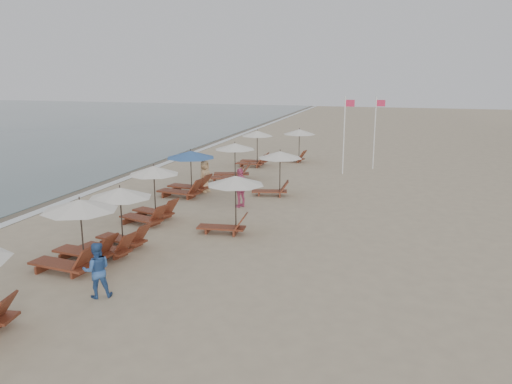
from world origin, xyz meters
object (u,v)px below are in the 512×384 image
(beachgoer_mid_a, at_px, (97,270))
(beachgoer_far_a, at_px, (241,188))
(inland_station_2, at_px, (296,141))
(inland_station_0, at_px, (230,196))
(lounger_station_2, at_px, (116,220))
(lounger_station_3, at_px, (150,195))
(inland_station_1, at_px, (276,166))
(beachgoer_far_b, at_px, (205,176))
(lounger_station_5, at_px, (231,162))
(flag_pole_near, at_px, (345,132))
(lounger_station_6, at_px, (254,148))
(lounger_station_1, at_px, (75,234))
(lounger_station_4, at_px, (186,174))

(beachgoer_mid_a, xyz_separation_m, beachgoer_far_a, (0.84, 10.33, 0.12))
(inland_station_2, distance_m, beachgoer_mid_a, 23.09)
(inland_station_0, relative_size, inland_station_2, 1.00)
(lounger_station_2, bearing_deg, lounger_station_3, 99.46)
(inland_station_1, relative_size, beachgoer_far_b, 1.56)
(lounger_station_5, xyz_separation_m, flag_pole_near, (5.94, 3.74, 1.52))
(inland_station_0, height_order, beachgoer_mid_a, inland_station_0)
(lounger_station_3, relative_size, beachgoer_mid_a, 1.59)
(beachgoer_mid_a, relative_size, beachgoer_far_b, 0.96)
(lounger_station_2, height_order, flag_pole_near, flag_pole_near)
(lounger_station_6, xyz_separation_m, beachgoer_mid_a, (1.53, -20.64, -0.38))
(lounger_station_1, xyz_separation_m, beachgoer_far_a, (2.75, 8.55, -0.18))
(lounger_station_5, bearing_deg, beachgoer_far_a, -66.81)
(inland_station_0, height_order, inland_station_2, same)
(inland_station_1, bearing_deg, lounger_station_5, 140.63)
(lounger_station_5, xyz_separation_m, lounger_station_6, (-0.02, 4.83, 0.11))
(lounger_station_6, xyz_separation_m, flag_pole_near, (5.96, -1.09, 1.41))
(lounger_station_1, bearing_deg, lounger_station_6, 88.84)
(lounger_station_6, relative_size, beachgoer_far_b, 1.45)
(lounger_station_3, xyz_separation_m, inland_station_1, (3.91, 5.96, 0.35))
(lounger_station_6, bearing_deg, lounger_station_2, -89.79)
(inland_station_0, bearing_deg, lounger_station_1, -126.46)
(inland_station_0, xyz_separation_m, inland_station_1, (0.21, 6.50, 0.04))
(lounger_station_1, relative_size, lounger_station_6, 1.16)
(inland_station_0, distance_m, flag_pole_near, 13.33)
(flag_pole_near, bearing_deg, lounger_station_5, -147.83)
(lounger_station_2, distance_m, beachgoer_far_b, 9.32)
(lounger_station_3, bearing_deg, beachgoer_mid_a, -73.73)
(lounger_station_4, relative_size, lounger_station_5, 1.05)
(lounger_station_3, relative_size, beachgoer_far_b, 1.53)
(inland_station_2, xyz_separation_m, beachgoer_far_a, (0.06, -12.74, -0.55))
(inland_station_2, relative_size, flag_pole_near, 0.56)
(lounger_station_2, xyz_separation_m, inland_station_1, (3.30, 9.61, 0.35))
(lounger_station_4, xyz_separation_m, inland_station_0, (4.13, -5.24, 0.34))
(lounger_station_1, relative_size, inland_station_2, 1.07)
(beachgoer_far_a, bearing_deg, lounger_station_3, -9.10)
(lounger_station_4, xyz_separation_m, inland_station_2, (3.29, 11.27, 0.36))
(lounger_station_4, relative_size, beachgoer_far_a, 1.58)
(lounger_station_2, relative_size, inland_station_0, 0.98)
(beachgoer_far_a, bearing_deg, lounger_station_4, -80.87)
(inland_station_2, distance_m, beachgoer_far_b, 10.67)
(beachgoer_far_b, bearing_deg, lounger_station_1, -167.15)
(beachgoer_mid_a, distance_m, beachgoer_far_a, 10.36)
(inland_station_0, xyz_separation_m, beachgoer_far_a, (-0.78, 3.76, -0.53))
(lounger_station_4, relative_size, inland_station_1, 1.12)
(beachgoer_mid_a, height_order, beachgoer_far_a, beachgoer_far_a)
(lounger_station_1, xyz_separation_m, inland_station_0, (3.54, 4.79, 0.34))
(inland_station_1, bearing_deg, inland_station_0, -91.88)
(beachgoer_far_b, bearing_deg, inland_station_0, -137.46)
(beachgoer_mid_a, bearing_deg, inland_station_2, -125.16)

